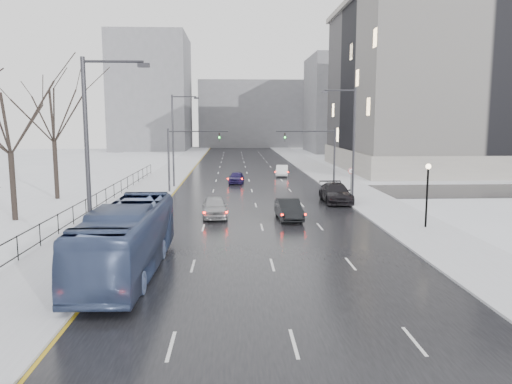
{
  "coord_description": "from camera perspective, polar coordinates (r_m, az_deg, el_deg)",
  "views": [
    {
      "loc": [
        -1.96,
        -2.36,
        7.27
      ],
      "look_at": [
        -0.41,
        30.86,
        2.5
      ],
      "focal_mm": 35.0,
      "sensor_mm": 36.0,
      "label": 1
    }
  ],
  "objects": [
    {
      "name": "bldg_far_center",
      "position": [
        142.5,
        -0.28,
        8.86
      ],
      "size": [
        30.0,
        18.0,
        18.0
      ],
      "primitive_type": "cube",
      "color": "slate",
      "rests_on": "ground"
    },
    {
      "name": "mast_signal_left",
      "position": [
        50.74,
        -8.76,
        4.49
      ],
      "size": [
        6.1,
        0.33,
        6.5
      ],
      "color": "#2D2D33",
      "rests_on": "ground"
    },
    {
      "name": "tree_park_d",
      "position": [
        40.32,
        -25.79,
        -3.05
      ],
      "size": [
        8.75,
        8.75,
        12.5
      ],
      "primitive_type": null,
      "color": "black",
      "rests_on": "ground"
    },
    {
      "name": "sidewalk_left",
      "position": [
        63.35,
        -10.4,
        1.51
      ],
      "size": [
        5.0,
        150.0,
        0.16
      ],
      "primitive_type": "cube",
      "color": "silver",
      "rests_on": "ground"
    },
    {
      "name": "sedan_right_distant",
      "position": [
        65.64,
        2.99,
        2.45
      ],
      "size": [
        2.04,
        4.49,
        1.43
      ],
      "primitive_type": "imported",
      "rotation": [
        0.0,
        0.0,
        -0.12
      ],
      "color": "white",
      "rests_on": "road"
    },
    {
      "name": "cross_road",
      "position": [
        50.92,
        -0.44,
        -0.02
      ],
      "size": [
        130.0,
        10.0,
        0.04
      ],
      "primitive_type": "cube",
      "color": "black",
      "rests_on": "ground"
    },
    {
      "name": "streetlight_l_near",
      "position": [
        23.27,
        -18.17,
        3.68
      ],
      "size": [
        2.95,
        0.25,
        10.0
      ],
      "color": "#2D2D33",
      "rests_on": "ground"
    },
    {
      "name": "mast_signal_right",
      "position": [
        51.31,
        7.79,
        4.55
      ],
      "size": [
        6.1,
        0.33,
        6.5
      ],
      "color": "#2D2D33",
      "rests_on": "ground"
    },
    {
      "name": "sedan_right_near",
      "position": [
        36.83,
        3.76,
        -1.99
      ],
      "size": [
        1.82,
        4.62,
        1.5
      ],
      "primitive_type": "imported",
      "rotation": [
        0.0,
        0.0,
        0.05
      ],
      "color": "black",
      "rests_on": "road"
    },
    {
      "name": "sidewalk_right",
      "position": [
        64.0,
        8.58,
        1.62
      ],
      "size": [
        5.0,
        150.0,
        0.16
      ],
      "primitive_type": "cube",
      "color": "silver",
      "rests_on": "ground"
    },
    {
      "name": "iron_fence",
      "position": [
        34.78,
        -21.16,
        -2.93
      ],
      "size": [
        0.06,
        70.0,
        1.3
      ],
      "color": "black",
      "rests_on": "sidewalk_left"
    },
    {
      "name": "park_strip",
      "position": [
        65.32,
        -18.69,
        1.39
      ],
      "size": [
        14.0,
        150.0,
        0.12
      ],
      "primitive_type": "cube",
      "color": "white",
      "rests_on": "ground"
    },
    {
      "name": "tree_park_e",
      "position": [
        49.66,
        -21.73,
        -0.84
      ],
      "size": [
        9.45,
        9.45,
        13.5
      ],
      "primitive_type": null,
      "color": "black",
      "rests_on": "ground"
    },
    {
      "name": "road",
      "position": [
        62.81,
        -0.87,
        1.53
      ],
      "size": [
        16.0,
        150.0,
        0.04
      ],
      "primitive_type": "cube",
      "color": "black",
      "rests_on": "ground"
    },
    {
      "name": "no_uturn_sign",
      "position": [
        47.95,
        10.81,
        2.07
      ],
      "size": [
        0.6,
        0.06,
        2.7
      ],
      "color": "#2D2D33",
      "rests_on": "sidewalk_right"
    },
    {
      "name": "sedan_right_far",
      "position": [
        45.0,
        9.1,
        -0.1
      ],
      "size": [
        2.37,
        5.81,
        1.68
      ],
      "primitive_type": "imported",
      "rotation": [
        0.0,
        0.0,
        -0.0
      ],
      "color": "black",
      "rests_on": "road"
    },
    {
      "name": "bus",
      "position": [
        24.59,
        -14.48,
        -5.21
      ],
      "size": [
        2.99,
        11.93,
        3.31
      ],
      "primitive_type": "imported",
      "rotation": [
        0.0,
        0.0,
        -0.02
      ],
      "color": "#394970",
      "rests_on": "road"
    },
    {
      "name": "lamppost_r_mid",
      "position": [
        35.13,
        19.0,
        0.64
      ],
      "size": [
        0.36,
        0.36,
        4.28
      ],
      "color": "black",
      "rests_on": "sidewalk_right"
    },
    {
      "name": "streetlight_l_far",
      "position": [
        54.74,
        -9.24,
        6.33
      ],
      "size": [
        2.95,
        0.25,
        10.0
      ],
      "color": "#2D2D33",
      "rests_on": "ground"
    },
    {
      "name": "sedan_center_near",
      "position": [
        37.76,
        -4.77,
        -1.7
      ],
      "size": [
        2.16,
        4.7,
        1.56
      ],
      "primitive_type": "imported",
      "rotation": [
        0.0,
        0.0,
        0.07
      ],
      "color": "#989A9D",
      "rests_on": "road"
    },
    {
      "name": "civic_building",
      "position": [
        83.13,
        24.13,
        10.18
      ],
      "size": [
        41.0,
        31.0,
        24.8
      ],
      "color": "gray",
      "rests_on": "ground"
    },
    {
      "name": "streetlight_r_mid",
      "position": [
        43.59,
        10.82,
        5.85
      ],
      "size": [
        2.95,
        0.25,
        10.0
      ],
      "color": "#2D2D33",
      "rests_on": "ground"
    },
    {
      "name": "bldg_far_left",
      "position": [
        129.1,
        -11.82,
        10.98
      ],
      "size": [
        18.0,
        22.0,
        28.0
      ],
      "primitive_type": "cube",
      "color": "slate",
      "rests_on": "ground"
    },
    {
      "name": "bldg_far_right",
      "position": [
        121.18,
        11.82,
        9.76
      ],
      "size": [
        24.0,
        20.0,
        22.0
      ],
      "primitive_type": "cube",
      "color": "slate",
      "rests_on": "ground"
    },
    {
      "name": "sedan_center_far",
      "position": [
        58.0,
        -2.25,
        1.68
      ],
      "size": [
        2.0,
        4.16,
        1.37
      ],
      "primitive_type": "imported",
      "rotation": [
        0.0,
        0.0,
        -0.1
      ],
      "color": "#221A4E",
      "rests_on": "road"
    }
  ]
}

